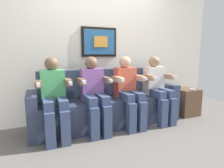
{
  "coord_description": "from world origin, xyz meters",
  "views": [
    {
      "loc": [
        -1.06,
        -2.38,
        1.15
      ],
      "look_at": [
        0.0,
        0.15,
        0.7
      ],
      "focal_mm": 29.58,
      "sensor_mm": 36.0,
      "label": 1
    }
  ],
  "objects": [
    {
      "name": "side_table_right",
      "position": [
        1.55,
        0.22,
        0.25
      ],
      "size": [
        0.4,
        0.4,
        0.5
      ],
      "color": "brown",
      "rests_on": "ground_plane"
    },
    {
      "name": "person_rightmost",
      "position": [
        0.84,
        0.16,
        0.61
      ],
      "size": [
        0.46,
        0.56,
        1.11
      ],
      "color": "white",
      "rests_on": "ground_plane"
    },
    {
      "name": "spare_remote_on_table",
      "position": [
        1.57,
        0.1,
        0.51
      ],
      "size": [
        0.04,
        0.13,
        0.02
      ],
      "primitive_type": "cube",
      "color": "white",
      "rests_on": "side_table_right"
    },
    {
      "name": "person_left_center",
      "position": [
        -0.28,
        0.16,
        0.61
      ],
      "size": [
        0.46,
        0.56,
        1.11
      ],
      "color": "#8C59A5",
      "rests_on": "ground_plane"
    },
    {
      "name": "back_wall_assembly",
      "position": [
        0.0,
        0.76,
        1.3
      ],
      "size": [
        4.8,
        0.1,
        2.6
      ],
      "color": "silver",
      "rests_on": "ground_plane"
    },
    {
      "name": "ground_plane",
      "position": [
        0.0,
        0.0,
        0.0
      ],
      "size": [
        6.23,
        6.23,
        0.0
      ],
      "primitive_type": "plane",
      "color": "#66605B"
    },
    {
      "name": "person_leftmost",
      "position": [
        -0.84,
        0.16,
        0.61
      ],
      "size": [
        0.46,
        0.56,
        1.11
      ],
      "color": "#4CB266",
      "rests_on": "ground_plane"
    },
    {
      "name": "couch",
      "position": [
        0.0,
        0.33,
        0.31
      ],
      "size": [
        2.4,
        0.58,
        0.9
      ],
      "color": "#333D56",
      "rests_on": "ground_plane"
    },
    {
      "name": "person_right_center",
      "position": [
        0.28,
        0.16,
        0.61
      ],
      "size": [
        0.46,
        0.56,
        1.11
      ],
      "color": "#D8593F",
      "rests_on": "ground_plane"
    }
  ]
}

